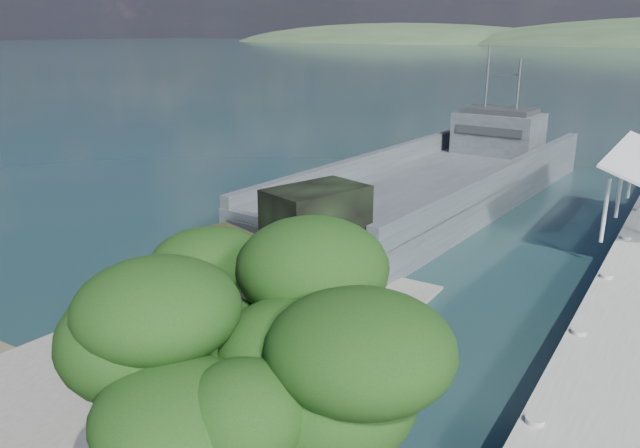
{
  "coord_description": "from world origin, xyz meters",
  "views": [
    {
      "loc": [
        14.14,
        -17.07,
        11.2
      ],
      "look_at": [
        -0.35,
        6.0,
        2.72
      ],
      "focal_mm": 35.0,
      "sensor_mm": 36.0,
      "label": 1
    }
  ],
  "objects_px": {
    "overhang_tree": "(234,333)",
    "landing_craft": "(436,190)",
    "soldier": "(182,285)",
    "military_truck": "(287,244)"
  },
  "relations": [
    {
      "from": "military_truck",
      "to": "soldier",
      "type": "distance_m",
      "value": 4.6
    },
    {
      "from": "overhang_tree",
      "to": "military_truck",
      "type": "bearing_deg",
      "value": 121.09
    },
    {
      "from": "landing_craft",
      "to": "soldier",
      "type": "height_order",
      "value": "landing_craft"
    },
    {
      "from": "landing_craft",
      "to": "military_truck",
      "type": "relative_size",
      "value": 3.92
    },
    {
      "from": "landing_craft",
      "to": "soldier",
      "type": "xyz_separation_m",
      "value": [
        -1.9,
        -22.11,
        0.57
      ]
    },
    {
      "from": "soldier",
      "to": "overhang_tree",
      "type": "bearing_deg",
      "value": -54.42
    },
    {
      "from": "landing_craft",
      "to": "overhang_tree",
      "type": "distance_m",
      "value": 31.74
    },
    {
      "from": "overhang_tree",
      "to": "landing_craft",
      "type": "bearing_deg",
      "value": 104.5
    },
    {
      "from": "soldier",
      "to": "overhang_tree",
      "type": "distance_m",
      "value": 13.45
    },
    {
      "from": "landing_craft",
      "to": "overhang_tree",
      "type": "height_order",
      "value": "landing_craft"
    }
  ]
}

